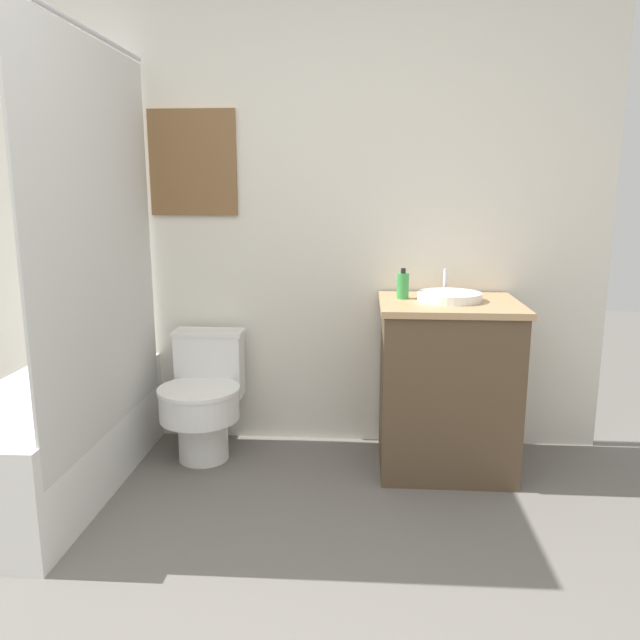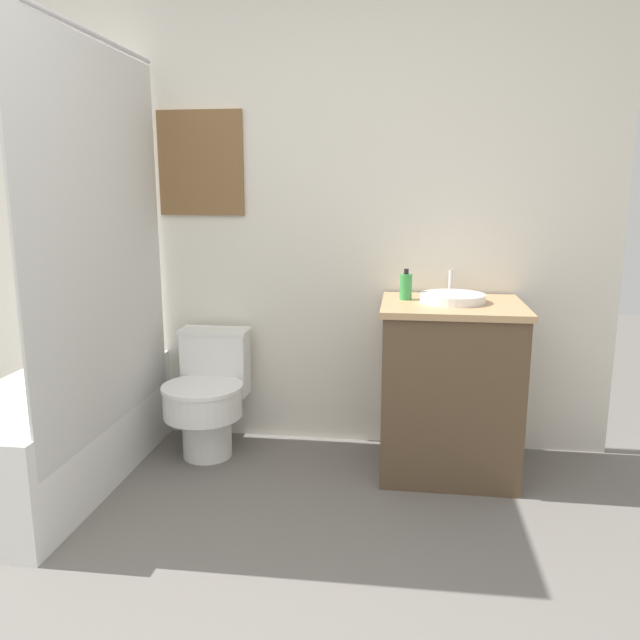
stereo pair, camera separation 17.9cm
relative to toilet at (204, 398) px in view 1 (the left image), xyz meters
The scene contains 6 objects.
wall_back 1.04m from the toilet, 43.34° to the left, with size 3.44×0.07×2.50m.
shower_area 0.71m from the toilet, 145.80° to the right, with size 0.60×1.34×1.98m.
toilet is the anchor object (origin of this frame).
vanity 1.21m from the toilet, ahead, with size 0.66×0.57×0.83m.
sink 1.32m from the toilet, ahead, with size 0.30×0.34×0.13m.
soap_bottle 1.15m from the toilet, ahead, with size 0.06×0.06×0.15m.
Camera 1 is at (0.48, -1.12, 1.35)m, focal length 35.00 mm.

